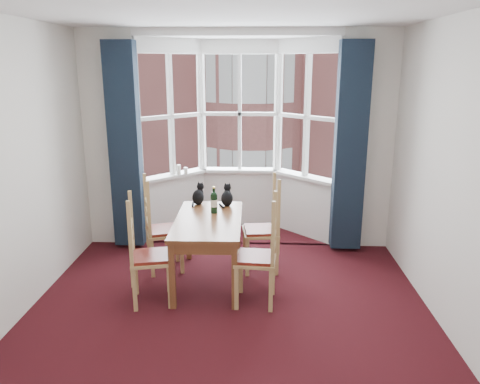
# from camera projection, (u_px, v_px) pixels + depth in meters

# --- Properties ---
(floor) EXTENTS (4.50, 4.50, 0.00)m
(floor) POSITION_uv_depth(u_px,v_px,m) (226.00, 334.00, 4.25)
(floor) COLOR black
(floor) RESTS_ON ground
(ceiling) EXTENTS (4.50, 4.50, 0.00)m
(ceiling) POSITION_uv_depth(u_px,v_px,m) (223.00, 5.00, 3.51)
(ceiling) COLOR white
(ceiling) RESTS_ON floor
(wall_right) EXTENTS (0.00, 4.50, 4.50)m
(wall_right) POSITION_uv_depth(u_px,v_px,m) (470.00, 187.00, 3.80)
(wall_right) COLOR silver
(wall_right) RESTS_ON floor
(wall_near) EXTENTS (4.00, 0.00, 4.00)m
(wall_near) POSITION_uv_depth(u_px,v_px,m) (181.00, 338.00, 1.71)
(wall_near) COLOR silver
(wall_near) RESTS_ON floor
(wall_back_pier_left) EXTENTS (0.70, 0.12, 2.80)m
(wall_back_pier_left) POSITION_uv_depth(u_px,v_px,m) (111.00, 141.00, 6.11)
(wall_back_pier_left) COLOR silver
(wall_back_pier_left) RESTS_ON floor
(wall_back_pier_right) EXTENTS (0.70, 0.12, 2.80)m
(wall_back_pier_right) POSITION_uv_depth(u_px,v_px,m) (366.00, 142.00, 5.98)
(wall_back_pier_right) COLOR silver
(wall_back_pier_right) RESTS_ON floor
(bay_window) EXTENTS (2.76, 0.94, 2.80)m
(bay_window) POSITION_uv_depth(u_px,v_px,m) (239.00, 136.00, 6.53)
(bay_window) COLOR white
(bay_window) RESTS_ON floor
(curtain_left) EXTENTS (0.38, 0.22, 2.60)m
(curtain_left) POSITION_uv_depth(u_px,v_px,m) (125.00, 147.00, 5.94)
(curtain_left) COLOR #162232
(curtain_left) RESTS_ON floor
(curtain_right) EXTENTS (0.38, 0.22, 2.60)m
(curtain_right) POSITION_uv_depth(u_px,v_px,m) (350.00, 148.00, 5.83)
(curtain_right) COLOR #162232
(curtain_right) RESTS_ON floor
(dining_table) EXTENTS (0.74, 1.35, 0.74)m
(dining_table) POSITION_uv_depth(u_px,v_px,m) (208.00, 227.00, 5.12)
(dining_table) COLOR brown
(dining_table) RESTS_ON floor
(chair_left_near) EXTENTS (0.48, 0.50, 0.92)m
(chair_left_near) POSITION_uv_depth(u_px,v_px,m) (142.00, 259.00, 4.71)
(chair_left_near) COLOR tan
(chair_left_near) RESTS_ON floor
(chair_left_far) EXTENTS (0.51, 0.53, 0.92)m
(chair_left_far) POSITION_uv_depth(u_px,v_px,m) (156.00, 232.00, 5.45)
(chair_left_far) COLOR tan
(chair_left_far) RESTS_ON floor
(chair_right_near) EXTENTS (0.43, 0.45, 0.92)m
(chair_right_near) POSITION_uv_depth(u_px,v_px,m) (265.00, 260.00, 4.69)
(chair_right_near) COLOR tan
(chair_right_near) RESTS_ON floor
(chair_right_far) EXTENTS (0.45, 0.46, 0.92)m
(chair_right_far) POSITION_uv_depth(u_px,v_px,m) (268.00, 231.00, 5.48)
(chair_right_far) COLOR tan
(chair_right_far) RESTS_ON floor
(cat_left) EXTENTS (0.20, 0.23, 0.27)m
(cat_left) POSITION_uv_depth(u_px,v_px,m) (198.00, 196.00, 5.61)
(cat_left) COLOR black
(cat_left) RESTS_ON dining_table
(cat_right) EXTENTS (0.15, 0.21, 0.27)m
(cat_right) POSITION_uv_depth(u_px,v_px,m) (227.00, 197.00, 5.55)
(cat_right) COLOR black
(cat_right) RESTS_ON dining_table
(wine_bottle) EXTENTS (0.08, 0.08, 0.31)m
(wine_bottle) POSITION_uv_depth(u_px,v_px,m) (214.00, 201.00, 5.27)
(wine_bottle) COLOR black
(wine_bottle) RESTS_ON dining_table
(candle_tall) EXTENTS (0.06, 0.06, 0.14)m
(candle_tall) POSITION_uv_depth(u_px,v_px,m) (179.00, 170.00, 6.54)
(candle_tall) COLOR white
(candle_tall) RESTS_ON bay_window
(candle_short) EXTENTS (0.06, 0.06, 0.09)m
(candle_short) POSITION_uv_depth(u_px,v_px,m) (186.00, 171.00, 6.57)
(candle_short) COLOR white
(candle_short) RESTS_ON bay_window
(street) EXTENTS (80.00, 80.00, 0.00)m
(street) POSITION_uv_depth(u_px,v_px,m) (255.00, 173.00, 36.91)
(street) COLOR #333335
(street) RESTS_ON ground
(tenement_building) EXTENTS (18.40, 7.80, 15.20)m
(tenement_building) POSITION_uv_depth(u_px,v_px,m) (252.00, 85.00, 17.33)
(tenement_building) COLOR #A15953
(tenement_building) RESTS_ON street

